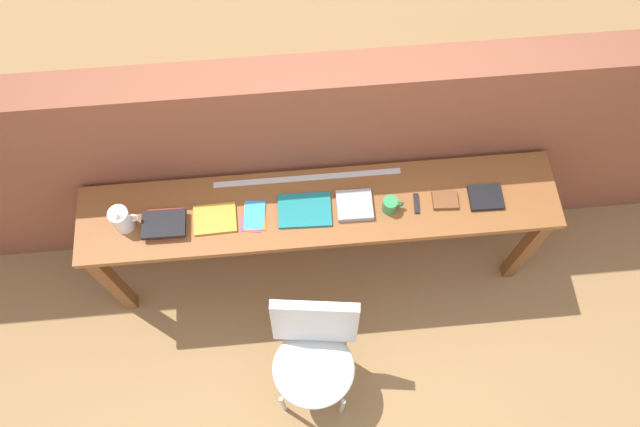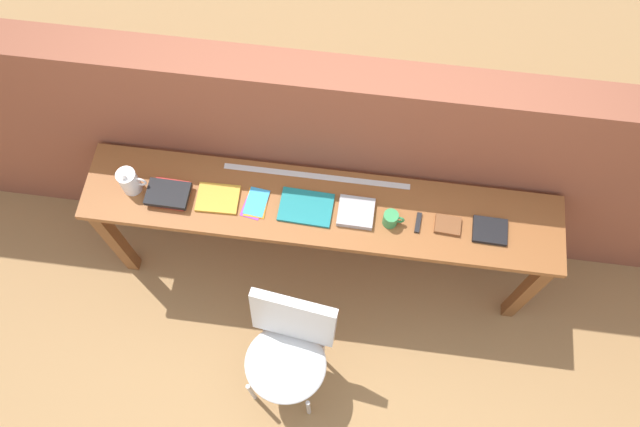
{
  "view_description": "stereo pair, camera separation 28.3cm",
  "coord_description": "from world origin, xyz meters",
  "px_view_note": "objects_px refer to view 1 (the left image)",
  "views": [
    {
      "loc": [
        -0.11,
        -1.05,
        3.8
      ],
      "look_at": [
        0.0,
        0.25,
        0.9
      ],
      "focal_mm": 35.0,
      "sensor_mm": 36.0,
      "label": 1
    },
    {
      "loc": [
        0.17,
        -1.05,
        3.8
      ],
      "look_at": [
        0.0,
        0.25,
        0.9
      ],
      "focal_mm": 35.0,
      "sensor_mm": 36.0,
      "label": 2
    }
  ],
  "objects_px": {
    "pamphlet_pile_colourful": "(254,216)",
    "chair_white_moulded": "(314,353)",
    "book_stack_leftmost": "(165,224)",
    "mug": "(390,205)",
    "book_repair_rightmost": "(486,197)",
    "pitcher_white": "(122,219)",
    "multitool_folded": "(416,203)",
    "book_open_centre": "(305,210)",
    "magazine_cycling": "(215,219)",
    "leather_journal_brown": "(445,200)"
  },
  "relations": [
    {
      "from": "pamphlet_pile_colourful",
      "to": "book_open_centre",
      "type": "height_order",
      "value": "book_open_centre"
    },
    {
      "from": "book_repair_rightmost",
      "to": "pitcher_white",
      "type": "bearing_deg",
      "value": -179.12
    },
    {
      "from": "chair_white_moulded",
      "to": "leather_journal_brown",
      "type": "distance_m",
      "value": 1.05
    },
    {
      "from": "chair_white_moulded",
      "to": "pamphlet_pile_colourful",
      "type": "relative_size",
      "value": 4.83
    },
    {
      "from": "mug",
      "to": "pitcher_white",
      "type": "bearing_deg",
      "value": 179.0
    },
    {
      "from": "chair_white_moulded",
      "to": "pitcher_white",
      "type": "distance_m",
      "value": 1.2
    },
    {
      "from": "leather_journal_brown",
      "to": "book_repair_rightmost",
      "type": "relative_size",
      "value": 0.75
    },
    {
      "from": "pamphlet_pile_colourful",
      "to": "book_repair_rightmost",
      "type": "xyz_separation_m",
      "value": [
        1.2,
        -0.0,
        0.01
      ]
    },
    {
      "from": "multitool_folded",
      "to": "chair_white_moulded",
      "type": "bearing_deg",
      "value": -132.42
    },
    {
      "from": "book_open_centre",
      "to": "multitool_folded",
      "type": "distance_m",
      "value": 0.58
    },
    {
      "from": "book_open_centre",
      "to": "book_repair_rightmost",
      "type": "height_order",
      "value": "book_repair_rightmost"
    },
    {
      "from": "chair_white_moulded",
      "to": "book_repair_rightmost",
      "type": "bearing_deg",
      "value": 34.14
    },
    {
      "from": "book_stack_leftmost",
      "to": "mug",
      "type": "bearing_deg",
      "value": -0.08
    },
    {
      "from": "chair_white_moulded",
      "to": "book_open_centre",
      "type": "height_order",
      "value": "book_open_centre"
    },
    {
      "from": "leather_journal_brown",
      "to": "pamphlet_pile_colourful",
      "type": "bearing_deg",
      "value": -177.08
    },
    {
      "from": "book_stack_leftmost",
      "to": "book_repair_rightmost",
      "type": "xyz_separation_m",
      "value": [
        1.65,
        0.01,
        -0.02
      ]
    },
    {
      "from": "chair_white_moulded",
      "to": "mug",
      "type": "distance_m",
      "value": 0.87
    },
    {
      "from": "book_stack_leftmost",
      "to": "book_open_centre",
      "type": "height_order",
      "value": "book_stack_leftmost"
    },
    {
      "from": "pamphlet_pile_colourful",
      "to": "book_repair_rightmost",
      "type": "bearing_deg",
      "value": -0.19
    },
    {
      "from": "mug",
      "to": "multitool_folded",
      "type": "relative_size",
      "value": 1.0
    },
    {
      "from": "mug",
      "to": "multitool_folded",
      "type": "distance_m",
      "value": 0.15
    },
    {
      "from": "pitcher_white",
      "to": "book_stack_leftmost",
      "type": "relative_size",
      "value": 0.83
    },
    {
      "from": "book_stack_leftmost",
      "to": "book_open_centre",
      "type": "relative_size",
      "value": 0.81
    },
    {
      "from": "pitcher_white",
      "to": "pamphlet_pile_colourful",
      "type": "xyz_separation_m",
      "value": [
        0.65,
        -0.01,
        -0.07
      ]
    },
    {
      "from": "book_stack_leftmost",
      "to": "magazine_cycling",
      "type": "height_order",
      "value": "book_stack_leftmost"
    },
    {
      "from": "book_repair_rightmost",
      "to": "book_open_centre",
      "type": "bearing_deg",
      "value": -179.53
    },
    {
      "from": "multitool_folded",
      "to": "leather_journal_brown",
      "type": "distance_m",
      "value": 0.15
    },
    {
      "from": "book_open_centre",
      "to": "multitool_folded",
      "type": "height_order",
      "value": "same"
    },
    {
      "from": "leather_journal_brown",
      "to": "book_repair_rightmost",
      "type": "xyz_separation_m",
      "value": [
        0.21,
        -0.0,
        -0.0
      ]
    },
    {
      "from": "chair_white_moulded",
      "to": "book_stack_leftmost",
      "type": "relative_size",
      "value": 4.03
    },
    {
      "from": "book_repair_rightmost",
      "to": "mug",
      "type": "bearing_deg",
      "value": -177.24
    },
    {
      "from": "pamphlet_pile_colourful",
      "to": "book_repair_rightmost",
      "type": "distance_m",
      "value": 1.2
    },
    {
      "from": "chair_white_moulded",
      "to": "book_open_centre",
      "type": "xyz_separation_m",
      "value": [
        0.01,
        0.66,
        0.36
      ]
    },
    {
      "from": "chair_white_moulded",
      "to": "pitcher_white",
      "type": "bearing_deg",
      "value": 144.04
    },
    {
      "from": "pitcher_white",
      "to": "mug",
      "type": "bearing_deg",
      "value": -1.0
    },
    {
      "from": "leather_journal_brown",
      "to": "mug",
      "type": "bearing_deg",
      "value": -173.71
    },
    {
      "from": "magazine_cycling",
      "to": "mug",
      "type": "bearing_deg",
      "value": -2.79
    },
    {
      "from": "book_stack_leftmost",
      "to": "pamphlet_pile_colourful",
      "type": "xyz_separation_m",
      "value": [
        0.45,
        0.02,
        -0.02
      ]
    },
    {
      "from": "pitcher_white",
      "to": "book_stack_leftmost",
      "type": "xyz_separation_m",
      "value": [
        0.2,
        -0.02,
        -0.05
      ]
    },
    {
      "from": "leather_journal_brown",
      "to": "multitool_folded",
      "type": "bearing_deg",
      "value": -175.61
    },
    {
      "from": "book_stack_leftmost",
      "to": "magazine_cycling",
      "type": "distance_m",
      "value": 0.25
    },
    {
      "from": "pamphlet_pile_colourful",
      "to": "book_open_centre",
      "type": "distance_m",
      "value": 0.26
    },
    {
      "from": "book_stack_leftmost",
      "to": "multitool_folded",
      "type": "relative_size",
      "value": 2.01
    },
    {
      "from": "pamphlet_pile_colourful",
      "to": "chair_white_moulded",
      "type": "bearing_deg",
      "value": -68.82
    },
    {
      "from": "pamphlet_pile_colourful",
      "to": "leather_journal_brown",
      "type": "height_order",
      "value": "leather_journal_brown"
    },
    {
      "from": "magazine_cycling",
      "to": "multitool_folded",
      "type": "distance_m",
      "value": 1.04
    },
    {
      "from": "mug",
      "to": "book_repair_rightmost",
      "type": "bearing_deg",
      "value": 1.6
    },
    {
      "from": "book_repair_rightmost",
      "to": "multitool_folded",
      "type": "bearing_deg",
      "value": -178.68
    },
    {
      "from": "chair_white_moulded",
      "to": "book_stack_leftmost",
      "type": "height_order",
      "value": "book_stack_leftmost"
    },
    {
      "from": "pitcher_white",
      "to": "book_repair_rightmost",
      "type": "relative_size",
      "value": 1.06
    }
  ]
}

